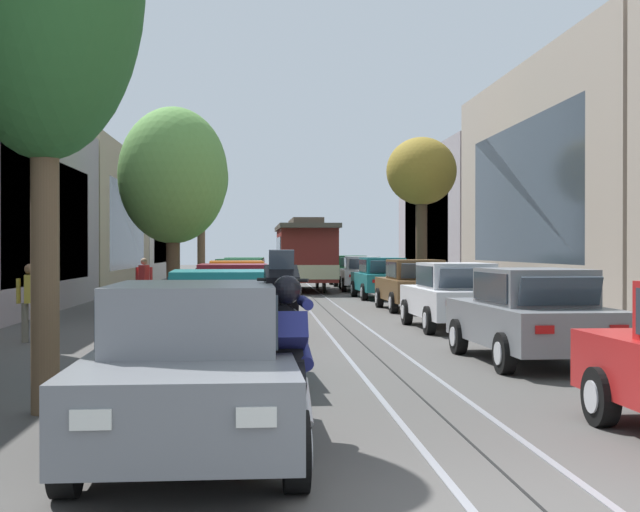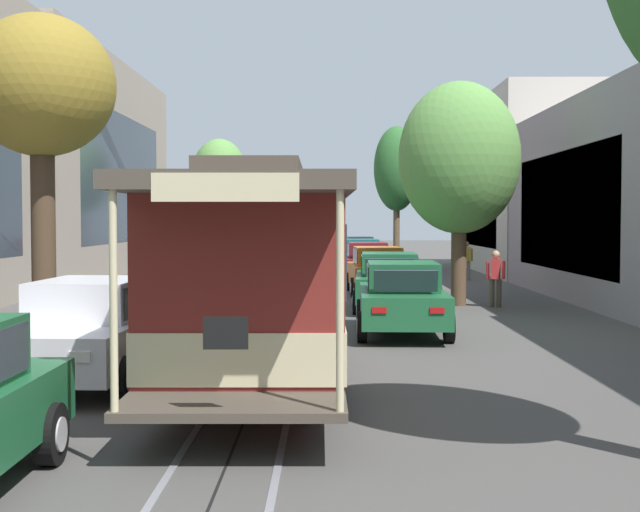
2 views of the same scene
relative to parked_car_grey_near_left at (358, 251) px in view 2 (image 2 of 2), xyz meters
The scene contains 22 objects.
ground_plane 22.84m from the parked_car_grey_near_left, 83.24° to the left, with size 160.00×160.00×0.00m, color #4C4947.
trolley_track_rails 27.08m from the parked_car_grey_near_left, 84.31° to the left, with size 1.14×70.64×0.01m.
parked_car_grey_near_left is the anchor object (origin of this frame).
parked_car_teal_second_left 5.16m from the parked_car_grey_near_left, 89.46° to the left, with size 2.15×4.42×1.58m.
parked_car_maroon_mid_left 11.17m from the parked_car_grey_near_left, 89.78° to the left, with size 2.06×4.39×1.58m.
parked_car_orange_fourth_left 16.85m from the parked_car_grey_near_left, 90.11° to the left, with size 2.12×4.41×1.58m.
parked_car_green_fifth_left 21.94m from the parked_car_grey_near_left, 90.15° to the left, with size 2.14×4.42×1.58m.
parked_car_green_sixth_left 27.14m from the parked_car_grey_near_left, 89.96° to the left, with size 2.09×4.40×1.58m.
parked_car_red_near_right 5.20m from the parked_car_grey_near_left, ahead, with size 2.09×4.40×1.58m.
parked_car_grey_second_right 8.23m from the parked_car_grey_near_left, 51.16° to the left, with size 2.13×4.42×1.58m.
parked_car_white_mid_right 13.79m from the parked_car_grey_near_left, 67.69° to the left, with size 2.08×4.40×1.58m.
parked_car_brown_fourth_right 20.18m from the parked_car_grey_near_left, 74.40° to the left, with size 2.07×4.39×1.58m.
parked_car_teal_fifth_right 26.66m from the parked_car_grey_near_left, 78.50° to the left, with size 2.11×4.41×1.58m.
parked_car_white_sixth_right 33.20m from the parked_car_grey_near_left, 80.83° to the left, with size 2.12×4.41×1.58m.
street_tree_kerb_left_near 5.10m from the parked_car_grey_near_left, 130.11° to the left, with size 2.31×2.37×7.20m.
street_tree_kerb_left_second 21.22m from the parked_car_grey_near_left, 95.94° to the left, with size 3.52×3.06×6.49m.
street_tree_kerb_right_near 8.28m from the parked_car_grey_near_left, ahead, with size 2.93×3.17×6.72m.
street_tree_kerb_right_second 29.92m from the parked_car_grey_near_left, 75.67° to the left, with size 2.92×2.99×6.57m.
cable_car_trolley 32.87m from the parked_car_grey_near_left, 85.31° to the left, with size 2.63×9.15×3.28m.
motorcycle_with_rider 0.88m from the parked_car_grey_near_left, ahead, with size 0.51×1.82×1.90m.
pedestrian_on_left_pavement 11.13m from the parked_car_grey_near_left, 111.45° to the left, with size 0.55×0.40×1.61m.
pedestrian_on_right_pavement 21.51m from the parked_car_grey_near_left, 98.43° to the left, with size 0.55×0.41×1.62m.
Camera 2 is at (-1.03, 48.36, 2.51)m, focal length 48.68 mm.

